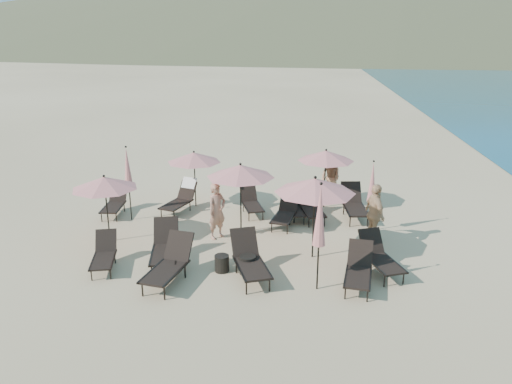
# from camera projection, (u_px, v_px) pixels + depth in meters

# --- Properties ---
(ground) EXTENTS (800.00, 800.00, 0.00)m
(ground) POSITION_uv_depth(u_px,v_px,m) (266.00, 274.00, 12.99)
(ground) COLOR #D6BA8C
(ground) RESTS_ON ground
(lounger_0) EXTENTS (0.90, 1.58, 0.86)m
(lounger_0) POSITION_uv_depth(u_px,v_px,m) (104.00, 254.00, 13.22)
(lounger_0) COLOR black
(lounger_0) RESTS_ON ground
(lounger_1) EXTENTS (1.06, 1.95, 1.06)m
(lounger_1) POSITION_uv_depth(u_px,v_px,m) (169.00, 263.00, 12.47)
(lounger_1) COLOR black
(lounger_1) RESTS_ON ground
(lounger_2) EXTENTS (1.03, 1.93, 1.05)m
(lounger_2) POSITION_uv_depth(u_px,v_px,m) (165.00, 246.00, 13.47)
(lounger_2) COLOR black
(lounger_2) RESTS_ON ground
(lounger_3) EXTENTS (1.28, 1.97, 1.06)m
(lounger_3) POSITION_uv_depth(u_px,v_px,m) (250.00, 259.00, 12.71)
(lounger_3) COLOR black
(lounger_3) RESTS_ON ground
(lounger_4) EXTENTS (0.86, 1.71, 0.94)m
(lounger_4) POSITION_uv_depth(u_px,v_px,m) (359.00, 269.00, 12.30)
(lounger_4) COLOR black
(lounger_4) RESTS_ON ground
(lounger_5) EXTENTS (1.16, 1.78, 0.96)m
(lounger_5) POSITION_uv_depth(u_px,v_px,m) (380.00, 256.00, 12.99)
(lounger_5) COLOR black
(lounger_5) RESTS_ON ground
(lounger_6) EXTENTS (0.70, 1.60, 0.90)m
(lounger_6) POSITION_uv_depth(u_px,v_px,m) (115.00, 203.00, 17.10)
(lounger_6) COLOR black
(lounger_6) RESTS_ON ground
(lounger_7) EXTENTS (1.11, 1.79, 1.05)m
(lounger_7) POSITION_uv_depth(u_px,v_px,m) (181.00, 197.00, 17.38)
(lounger_7) COLOR black
(lounger_7) RESTS_ON ground
(lounger_8) EXTENTS (1.03, 1.62, 0.87)m
(lounger_8) POSITION_uv_depth(u_px,v_px,m) (251.00, 202.00, 17.17)
(lounger_8) COLOR black
(lounger_8) RESTS_ON ground
(lounger_9) EXTENTS (0.91, 1.73, 1.02)m
(lounger_9) POSITION_uv_depth(u_px,v_px,m) (286.00, 210.00, 16.22)
(lounger_9) COLOR black
(lounger_9) RESTS_ON ground
(lounger_10) EXTENTS (1.00, 1.74, 0.94)m
(lounger_10) POSITION_uv_depth(u_px,v_px,m) (311.00, 206.00, 16.69)
(lounger_10) COLOR black
(lounger_10) RESTS_ON ground
(lounger_11) EXTENTS (0.88, 1.88, 1.04)m
(lounger_11) POSITION_uv_depth(u_px,v_px,m) (354.00, 204.00, 16.78)
(lounger_11) COLOR black
(lounger_11) RESTS_ON ground
(lounger_12) EXTENTS (0.77, 1.54, 0.85)m
(lounger_12) POSITION_uv_depth(u_px,v_px,m) (294.00, 206.00, 16.79)
(lounger_12) COLOR black
(lounger_12) RESTS_ON ground
(umbrella_open_0) EXTENTS (1.93, 1.93, 2.07)m
(umbrella_open_0) POSITION_uv_depth(u_px,v_px,m) (104.00, 183.00, 14.49)
(umbrella_open_0) COLOR black
(umbrella_open_0) RESTS_ON ground
(umbrella_open_1) EXTENTS (2.09, 2.09, 2.25)m
(umbrella_open_1) POSITION_uv_depth(u_px,v_px,m) (240.00, 171.00, 15.09)
(umbrella_open_1) COLOR black
(umbrella_open_1) RESTS_ON ground
(umbrella_open_2) EXTENTS (2.20, 2.20, 2.37)m
(umbrella_open_2) POSITION_uv_depth(u_px,v_px,m) (315.00, 186.00, 13.33)
(umbrella_open_2) COLOR black
(umbrella_open_2) RESTS_ON ground
(umbrella_open_3) EXTENTS (1.90, 1.90, 2.04)m
(umbrella_open_3) POSITION_uv_depth(u_px,v_px,m) (194.00, 157.00, 17.49)
(umbrella_open_3) COLOR black
(umbrella_open_3) RESTS_ON ground
(umbrella_open_4) EXTENTS (1.98, 1.98, 2.14)m
(umbrella_open_4) POSITION_uv_depth(u_px,v_px,m) (326.00, 156.00, 17.36)
(umbrella_open_4) COLOR black
(umbrella_open_4) RESTS_ON ground
(umbrella_closed_0) EXTENTS (0.32, 0.32, 2.74)m
(umbrella_closed_0) POSITION_uv_depth(u_px,v_px,m) (320.00, 216.00, 11.67)
(umbrella_closed_0) COLOR black
(umbrella_closed_0) RESTS_ON ground
(umbrella_closed_1) EXTENTS (0.27, 0.27, 2.31)m
(umbrella_closed_1) POSITION_uv_depth(u_px,v_px,m) (372.00, 182.00, 15.30)
(umbrella_closed_1) COLOR black
(umbrella_closed_1) RESTS_ON ground
(umbrella_closed_2) EXTENTS (0.30, 0.30, 2.53)m
(umbrella_closed_2) POSITION_uv_depth(u_px,v_px,m) (128.00, 169.00, 16.19)
(umbrella_closed_2) COLOR black
(umbrella_closed_2) RESTS_ON ground
(side_table_0) EXTENTS (0.39, 0.39, 0.45)m
(side_table_0) POSITION_uv_depth(u_px,v_px,m) (222.00, 263.00, 13.09)
(side_table_0) COLOR black
(side_table_0) RESTS_ON ground
(side_table_1) EXTENTS (0.44, 0.44, 0.49)m
(side_table_1) POSITION_uv_depth(u_px,v_px,m) (248.00, 265.00, 12.97)
(side_table_1) COLOR black
(side_table_1) RESTS_ON ground
(beachgoer_a) EXTENTS (0.72, 0.75, 1.73)m
(beachgoer_a) POSITION_uv_depth(u_px,v_px,m) (217.00, 211.00, 15.01)
(beachgoer_a) COLOR #B0765F
(beachgoer_a) RESTS_ON ground
(beachgoer_b) EXTENTS (1.03, 1.05, 1.70)m
(beachgoer_b) POSITION_uv_depth(u_px,v_px,m) (330.00, 178.00, 18.39)
(beachgoer_b) COLOR #AD7A59
(beachgoer_b) RESTS_ON ground
(beachgoer_c) EXTENTS (0.76, 1.15, 1.82)m
(beachgoer_c) POSITION_uv_depth(u_px,v_px,m) (375.00, 214.00, 14.66)
(beachgoer_c) COLOR tan
(beachgoer_c) RESTS_ON ground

